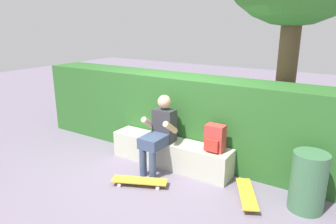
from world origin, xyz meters
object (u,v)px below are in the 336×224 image
object	(u,v)px
bench_main	(170,153)
skateboard_beside_bench	(247,194)
backpack_on_bench	(215,139)
trash_bin	(308,182)
skateboard_near_person	(139,181)
person_skater	(159,131)

from	to	relation	value
bench_main	skateboard_beside_bench	size ratio (longest dim) A/B	2.58
backpack_on_bench	trash_bin	distance (m)	1.35
bench_main	skateboard_near_person	distance (m)	0.81
backpack_on_bench	skateboard_beside_bench	bearing A→B (deg)	-25.37
person_skater	bench_main	bearing A→B (deg)	71.74
trash_bin	bench_main	bearing A→B (deg)	176.42
skateboard_beside_bench	trash_bin	distance (m)	0.78
person_skater	backpack_on_bench	distance (m)	0.87
person_skater	skateboard_near_person	size ratio (longest dim) A/B	1.47
skateboard_near_person	backpack_on_bench	distance (m)	1.26
skateboard_near_person	trash_bin	xyz separation A→B (m)	(2.12, 0.67, 0.31)
bench_main	skateboard_beside_bench	bearing A→B (deg)	-12.21
skateboard_beside_bench	backpack_on_bench	bearing A→B (deg)	154.63
trash_bin	skateboard_near_person	bearing A→B (deg)	-162.52
person_skater	trash_bin	distance (m)	2.18
trash_bin	skateboard_beside_bench	bearing A→B (deg)	-166.12
bench_main	backpack_on_bench	size ratio (longest dim) A/B	5.19
skateboard_near_person	backpack_on_bench	bearing A→B (deg)	44.56
person_skater	skateboard_beside_bench	size ratio (longest dim) A/B	1.48
bench_main	skateboard_near_person	xyz separation A→B (m)	(-0.02, -0.80, -0.15)
person_skater	skateboard_beside_bench	distance (m)	1.58
person_skater	trash_bin	world-z (taller)	person_skater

